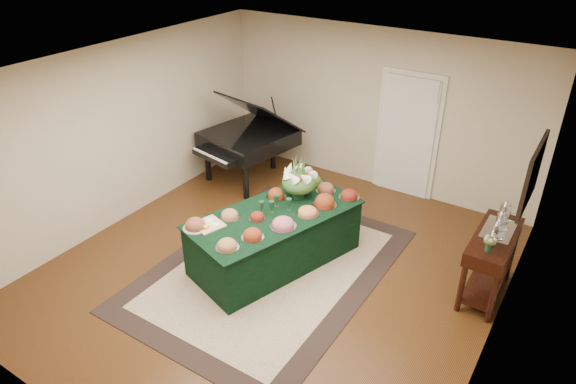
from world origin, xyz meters
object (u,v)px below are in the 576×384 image
Objects in this scene: buffet_table at (275,238)px; grand_piano at (248,138)px; floral_centerpiece at (299,179)px; mahogany_sideboard at (493,249)px.

grand_piano is at bearing 134.63° from buffet_table.
buffet_table is 0.87m from floral_centerpiece.
mahogany_sideboard is (2.56, 0.33, -0.38)m from floral_centerpiece.
buffet_table is 5.19× the size of floral_centerpiece.
floral_centerpiece is 2.21m from grand_piano.
floral_centerpiece is (0.03, 0.55, 0.67)m from buffet_table.
buffet_table is 2.15× the size of mahogany_sideboard.
mahogany_sideboard is at bearing -11.87° from grand_piano.
grand_piano reaches higher than buffet_table.
mahogany_sideboard is (2.60, 0.88, 0.29)m from buffet_table.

